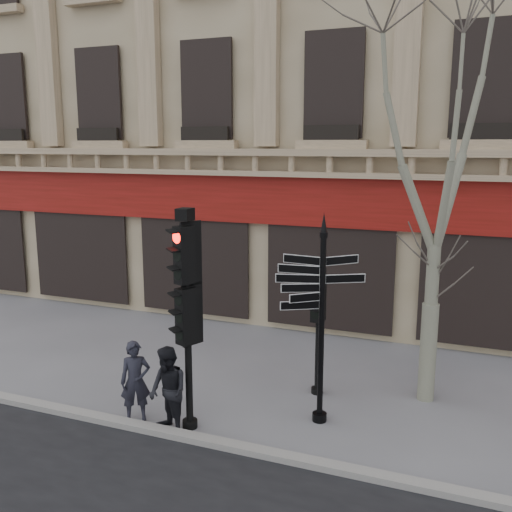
% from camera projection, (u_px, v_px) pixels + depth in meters
% --- Properties ---
extents(ground, '(80.00, 80.00, 0.00)m').
position_uv_depth(ground, '(262.00, 414.00, 10.87)').
color(ground, slate).
rests_on(ground, ground).
extents(kerb, '(80.00, 0.25, 0.12)m').
position_uv_depth(kerb, '(233.00, 446.00, 9.59)').
color(kerb, gray).
rests_on(kerb, ground).
extents(building, '(28.00, 15.52, 18.00)m').
position_uv_depth(building, '(387.00, 33.00, 20.52)').
color(building, tan).
rests_on(building, ground).
extents(fingerpost, '(2.08, 2.08, 3.90)m').
position_uv_depth(fingerpost, '(322.00, 284.00, 10.10)').
color(fingerpost, black).
rests_on(fingerpost, ground).
extents(traffic_signal_main, '(0.53, 0.46, 4.00)m').
position_uv_depth(traffic_signal_main, '(187.00, 293.00, 9.87)').
color(traffic_signal_main, black).
rests_on(traffic_signal_main, ground).
extents(traffic_signal_secondary, '(0.45, 0.35, 2.53)m').
position_uv_depth(traffic_signal_secondary, '(319.00, 311.00, 11.44)').
color(traffic_signal_secondary, black).
rests_on(traffic_signal_secondary, ground).
extents(plane_tree, '(2.90, 2.90, 7.71)m').
position_uv_depth(plane_tree, '(442.00, 124.00, 10.46)').
color(plane_tree, gray).
rests_on(plane_tree, ground).
extents(pedestrian_a, '(0.66, 0.62, 1.52)m').
position_uv_depth(pedestrian_a, '(135.00, 381.00, 10.51)').
color(pedestrian_a, '#20202A').
rests_on(pedestrian_a, ground).
extents(pedestrian_b, '(0.97, 0.92, 1.59)m').
position_uv_depth(pedestrian_b, '(168.00, 391.00, 10.00)').
color(pedestrian_b, black).
rests_on(pedestrian_b, ground).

